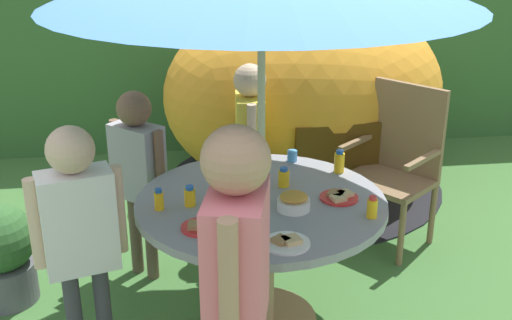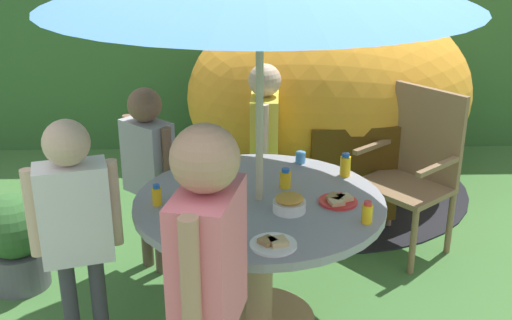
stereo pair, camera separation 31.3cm
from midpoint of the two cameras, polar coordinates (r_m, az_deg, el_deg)
hedge_backdrop at (r=5.96m, az=0.98°, el=10.96°), size 9.00×0.70×1.93m
garden_table at (r=3.22m, az=3.09°, el=-6.17°), size 1.25×1.25×0.73m
wooden_chair at (r=4.16m, az=16.17°, el=-0.36°), size 0.66×0.67×1.04m
dome_tent at (r=4.89m, az=8.46°, el=5.65°), size 2.41×2.41×1.50m
potted_plant at (r=3.86m, az=-18.58°, el=-6.80°), size 0.38×0.38×0.58m
child_in_yellow_shirt at (r=4.00m, az=3.01°, el=2.54°), size 0.20×0.41×1.19m
child_in_grey_shirt at (r=3.68m, az=-7.27°, el=0.17°), size 0.33×0.32×1.15m
child_in_white_shirt at (r=2.96m, az=-13.09°, el=-4.71°), size 0.40×0.26×1.23m
child_in_pink_shirt at (r=2.28m, az=-0.36°, el=-9.09°), size 0.28×0.46×1.41m
snack_bowl at (r=3.03m, az=5.97°, el=-3.95°), size 0.16×0.16×0.09m
plate_center_back at (r=3.15m, az=10.22°, el=-3.65°), size 0.19×0.19×0.03m
plate_front_edge at (r=2.73m, az=4.87°, el=-7.56°), size 0.20×0.20×0.03m
plate_near_right at (r=2.89m, az=-2.57°, el=-5.78°), size 0.19×0.19×0.03m
juice_bottle_near_left at (r=3.11m, az=1.08°, el=-2.82°), size 0.05×0.05×0.12m
juice_bottle_far_left at (r=3.10m, az=-3.28°, el=-3.07°), size 0.06×0.06×0.10m
juice_bottle_far_right at (r=3.27m, az=5.39°, el=-1.74°), size 0.06×0.06×0.10m
juice_bottle_center_front at (r=3.46m, az=10.59°, el=-0.53°), size 0.06×0.06×0.13m
juice_bottle_mid_left at (r=3.08m, az=-6.03°, el=-3.25°), size 0.05×0.05×0.11m
juice_bottle_mid_right at (r=2.97m, az=12.94°, el=-4.71°), size 0.05×0.05×0.11m
cup_near at (r=3.60m, az=6.49°, el=0.19°), size 0.06×0.06×0.06m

